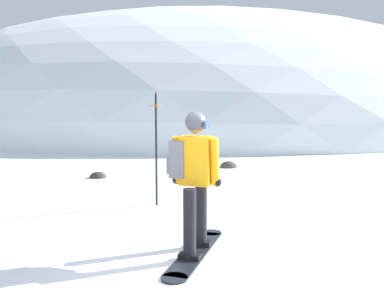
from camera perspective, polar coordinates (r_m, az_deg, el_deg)
ground_plane at (r=4.83m, az=4.33°, el=-16.75°), size 300.00×300.00×0.00m
ridge_peak_main at (r=32.74m, az=0.98°, el=2.98°), size 42.39×38.15×15.13m
snowboarder_main at (r=5.17m, az=0.15°, el=-4.54°), size 0.83×1.74×1.71m
piste_marker_near at (r=7.47m, az=-4.72°, el=0.45°), size 0.20×0.20×1.99m
rock_mid at (r=11.66m, az=4.83°, el=-3.06°), size 0.47×0.40×0.33m
rock_small at (r=10.40m, az=-12.23°, el=-4.32°), size 0.40×0.34×0.28m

